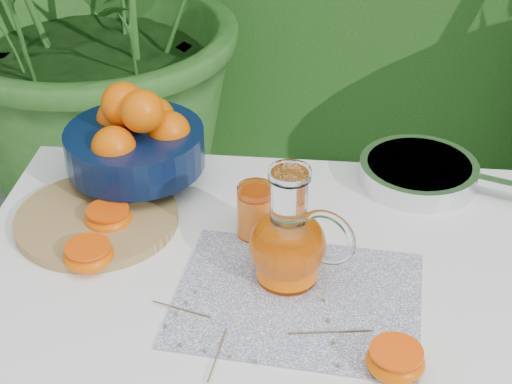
# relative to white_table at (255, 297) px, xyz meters

# --- Properties ---
(white_table) EXTENTS (1.00, 0.70, 0.75)m
(white_table) POSITION_rel_white_table_xyz_m (0.00, 0.00, 0.00)
(white_table) COLOR white
(white_table) RESTS_ON ground
(placemat) EXTENTS (0.42, 0.34, 0.00)m
(placemat) POSITION_rel_white_table_xyz_m (0.08, -0.09, 0.08)
(placemat) COLOR #0E154F
(placemat) RESTS_ON white_table
(cutting_board) EXTENTS (0.39, 0.39, 0.02)m
(cutting_board) POSITION_rel_white_table_xyz_m (-0.30, 0.08, 0.09)
(cutting_board) COLOR #A38149
(cutting_board) RESTS_ON white_table
(fruit_bowl) EXTENTS (0.35, 0.35, 0.21)m
(fruit_bowl) POSITION_rel_white_table_xyz_m (-0.26, 0.23, 0.18)
(fruit_bowl) COLOR black
(fruit_bowl) RESTS_ON white_table
(juice_pitcher) EXTENTS (0.19, 0.17, 0.21)m
(juice_pitcher) POSITION_rel_white_table_xyz_m (0.06, -0.04, 0.16)
(juice_pitcher) COLOR white
(juice_pitcher) RESTS_ON white_table
(juice_tumbler) EXTENTS (0.07, 0.07, 0.10)m
(juice_tumbler) POSITION_rel_white_table_xyz_m (-0.01, 0.08, 0.13)
(juice_tumbler) COLOR white
(juice_tumbler) RESTS_ON white_table
(saute_pan) EXTENTS (0.43, 0.30, 0.04)m
(saute_pan) POSITION_rel_white_table_xyz_m (0.30, 0.29, 0.11)
(saute_pan) COLOR silver
(saute_pan) RESTS_ON white_table
(orange_halves) EXTENTS (0.61, 0.41, 0.04)m
(orange_halves) POSITION_rel_white_table_xyz_m (-0.11, -0.07, 0.10)
(orange_halves) COLOR #E55602
(orange_halves) RESTS_ON white_table
(thyme_sprigs) EXTENTS (0.35, 0.19, 0.01)m
(thyme_sprigs) POSITION_rel_white_table_xyz_m (0.00, -0.18, 0.09)
(thyme_sprigs) COLOR brown
(thyme_sprigs) RESTS_ON white_table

